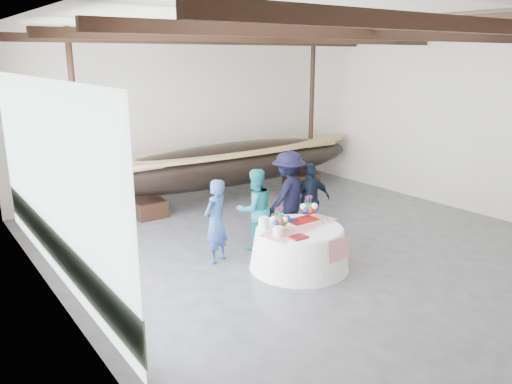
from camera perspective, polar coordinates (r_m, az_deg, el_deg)
floor at (r=10.47m, az=7.54°, el=-6.70°), size 10.00×12.00×0.01m
wall_back at (r=14.74m, az=-8.46°, el=8.73°), size 10.00×0.02×4.50m
wall_left at (r=7.40m, az=-21.34°, el=1.36°), size 0.02×12.00×4.50m
wall_right at (r=13.76m, az=23.40°, el=7.19°), size 0.02×12.00×4.50m
ceiling at (r=9.73m, az=8.51°, el=18.69°), size 10.00×12.00×0.01m
pavilion_structure at (r=10.27m, az=5.35°, el=15.83°), size 9.80×11.76×4.50m
open_bay at (r=8.46m, az=-22.49°, el=-0.07°), size 0.03×7.00×3.20m
longboat_display at (r=13.80m, az=-2.80°, el=3.25°), size 8.50×1.70×1.59m
banquet_table at (r=9.51m, az=4.97°, el=-6.33°), size 1.88×1.88×0.81m
tabletop_items at (r=9.39m, az=4.36°, el=-2.99°), size 1.82×1.00×0.40m
guest_woman_blue at (r=9.63m, az=-4.62°, el=-3.35°), size 0.71×0.61×1.65m
guest_woman_teal at (r=10.26m, az=-0.11°, el=-1.98°), size 0.89×0.73×1.70m
guest_man_left at (r=10.73m, az=3.75°, el=-0.50°), size 1.40×1.00×1.97m
guest_man_right at (r=11.01m, az=6.22°, el=-0.94°), size 1.03×0.57×1.67m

